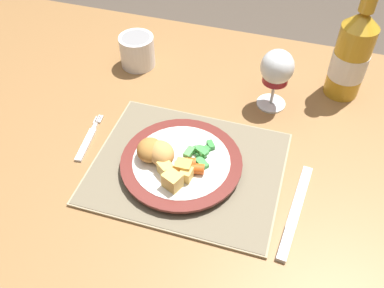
# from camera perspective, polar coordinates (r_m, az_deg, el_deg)

# --- Properties ---
(dining_table) EXTENTS (1.41, 0.87, 0.74)m
(dining_table) POSITION_cam_1_polar(r_m,az_deg,el_deg) (0.96, -1.85, -2.70)
(dining_table) COLOR olive
(dining_table) RESTS_ON ground
(placemat) EXTENTS (0.36, 0.30, 0.01)m
(placemat) POSITION_cam_1_polar(r_m,az_deg,el_deg) (0.83, -0.60, -3.16)
(placemat) COLOR gray
(placemat) RESTS_ON dining_table
(dinner_plate) EXTENTS (0.23, 0.23, 0.02)m
(dinner_plate) POSITION_cam_1_polar(r_m,az_deg,el_deg) (0.82, -1.42, -2.61)
(dinner_plate) COLOR white
(dinner_plate) RESTS_ON placemat
(breaded_croquettes) EXTENTS (0.09, 0.07, 0.04)m
(breaded_croquettes) POSITION_cam_1_polar(r_m,az_deg,el_deg) (0.81, -5.02, -0.97)
(breaded_croquettes) COLOR #A87033
(breaded_croquettes) RESTS_ON dinner_plate
(green_beans_pile) EXTENTS (0.05, 0.07, 0.02)m
(green_beans_pile) POSITION_cam_1_polar(r_m,az_deg,el_deg) (0.82, 1.08, -1.13)
(green_beans_pile) COLOR #338438
(green_beans_pile) RESTS_ON dinner_plate
(glazed_carrots) EXTENTS (0.07, 0.06, 0.02)m
(glazed_carrots) POSITION_cam_1_polar(r_m,az_deg,el_deg) (0.79, -0.89, -3.28)
(glazed_carrots) COLOR #CC5119
(glazed_carrots) RESTS_ON dinner_plate
(fork) EXTENTS (0.03, 0.13, 0.01)m
(fork) POSITION_cam_1_polar(r_m,az_deg,el_deg) (0.91, -13.76, 0.39)
(fork) COLOR silver
(fork) RESTS_ON dining_table
(table_knife) EXTENTS (0.04, 0.22, 0.01)m
(table_knife) POSITION_cam_1_polar(r_m,az_deg,el_deg) (0.78, 13.32, -9.68)
(table_knife) COLOR silver
(table_knife) RESTS_ON dining_table
(wine_glass) EXTENTS (0.07, 0.07, 0.14)m
(wine_glass) POSITION_cam_1_polar(r_m,az_deg,el_deg) (0.93, 11.24, 9.66)
(wine_glass) COLOR silver
(wine_glass) RESTS_ON dining_table
(bottle) EXTENTS (0.08, 0.08, 0.26)m
(bottle) POSITION_cam_1_polar(r_m,az_deg,el_deg) (1.00, 20.51, 11.07)
(bottle) COLOR gold
(bottle) RESTS_ON dining_table
(roast_potatoes) EXTENTS (0.07, 0.07, 0.03)m
(roast_potatoes) POSITION_cam_1_polar(r_m,az_deg,el_deg) (0.78, -2.07, -3.88)
(roast_potatoes) COLOR #DBB256
(roast_potatoes) RESTS_ON dinner_plate
(drinking_cup) EXTENTS (0.08, 0.08, 0.08)m
(drinking_cup) POSITION_cam_1_polar(r_m,az_deg,el_deg) (1.07, -7.32, 12.28)
(drinking_cup) COLOR white
(drinking_cup) RESTS_ON dining_table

